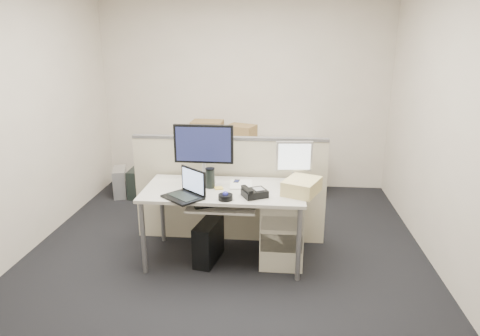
# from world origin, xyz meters

# --- Properties ---
(floor) EXTENTS (4.00, 4.50, 0.01)m
(floor) POSITION_xyz_m (0.00, 0.00, -0.01)
(floor) COLOR black
(floor) RESTS_ON ground
(wall_back) EXTENTS (4.00, 0.02, 2.70)m
(wall_back) POSITION_xyz_m (0.00, 2.25, 1.35)
(wall_back) COLOR beige
(wall_back) RESTS_ON ground
(wall_front) EXTENTS (4.00, 0.02, 2.70)m
(wall_front) POSITION_xyz_m (0.00, -2.25, 1.35)
(wall_front) COLOR beige
(wall_front) RESTS_ON ground
(wall_left) EXTENTS (0.02, 4.50, 2.70)m
(wall_left) POSITION_xyz_m (-2.00, 0.00, 1.35)
(wall_left) COLOR beige
(wall_left) RESTS_ON ground
(wall_right) EXTENTS (0.02, 4.50, 2.70)m
(wall_right) POSITION_xyz_m (2.00, 0.00, 1.35)
(wall_right) COLOR beige
(wall_right) RESTS_ON ground
(desk) EXTENTS (1.50, 0.75, 0.73)m
(desk) POSITION_xyz_m (0.00, 0.00, 0.66)
(desk) COLOR #B9B6AD
(desk) RESTS_ON floor
(keyboard_tray) EXTENTS (0.62, 0.32, 0.02)m
(keyboard_tray) POSITION_xyz_m (0.00, -0.18, 0.62)
(keyboard_tray) COLOR #B9B6AD
(keyboard_tray) RESTS_ON desk
(drawer_pedestal) EXTENTS (0.40, 0.55, 0.65)m
(drawer_pedestal) POSITION_xyz_m (0.55, 0.05, 0.33)
(drawer_pedestal) COLOR #BDB9A2
(drawer_pedestal) RESTS_ON floor
(cubicle_partition) EXTENTS (2.00, 0.06, 1.10)m
(cubicle_partition) POSITION_xyz_m (0.00, 0.45, 0.55)
(cubicle_partition) COLOR beige
(cubicle_partition) RESTS_ON floor
(back_counter) EXTENTS (2.00, 0.60, 0.72)m
(back_counter) POSITION_xyz_m (0.00, 1.93, 0.36)
(back_counter) COLOR #BDB9A2
(back_counter) RESTS_ON floor
(monitor_main) EXTENTS (0.58, 0.23, 0.57)m
(monitor_main) POSITION_xyz_m (-0.22, 0.18, 1.02)
(monitor_main) COLOR black
(monitor_main) RESTS_ON desk
(monitor_small) EXTENTS (0.36, 0.21, 0.42)m
(monitor_small) POSITION_xyz_m (0.65, 0.18, 0.94)
(monitor_small) COLOR #B7B7BC
(monitor_small) RESTS_ON desk
(laptop) EXTENTS (0.41, 0.41, 0.25)m
(laptop) POSITION_xyz_m (-0.33, -0.28, 0.85)
(laptop) COLOR black
(laptop) RESTS_ON desk
(trackball) EXTENTS (0.14, 0.14, 0.05)m
(trackball) POSITION_xyz_m (0.05, -0.28, 0.75)
(trackball) COLOR black
(trackball) RESTS_ON desk
(desk_phone) EXTENTS (0.26, 0.24, 0.06)m
(desk_phone) POSITION_xyz_m (0.30, -0.18, 0.76)
(desk_phone) COLOR black
(desk_phone) RESTS_ON desk
(paper_stack) EXTENTS (0.23, 0.28, 0.01)m
(paper_stack) POSITION_xyz_m (0.15, 0.12, 0.74)
(paper_stack) COLOR silver
(paper_stack) RESTS_ON desk
(sticky_pad) EXTENTS (0.10, 0.10, 0.01)m
(sticky_pad) POSITION_xyz_m (-0.05, 0.00, 0.74)
(sticky_pad) COLOR #EBC84A
(sticky_pad) RESTS_ON desk
(travel_mug) EXTENTS (0.11, 0.11, 0.18)m
(travel_mug) POSITION_xyz_m (-0.13, 0.02, 0.82)
(travel_mug) COLOR black
(travel_mug) RESTS_ON desk
(banana) EXTENTS (0.18, 0.10, 0.04)m
(banana) POSITION_xyz_m (0.28, -0.15, 0.75)
(banana) COLOR yellow
(banana) RESTS_ON desk
(cellphone) EXTENTS (0.06, 0.10, 0.01)m
(cellphone) POSITION_xyz_m (0.10, 0.20, 0.74)
(cellphone) COLOR black
(cellphone) RESTS_ON desk
(manila_folders) EXTENTS (0.39, 0.43, 0.13)m
(manila_folders) POSITION_xyz_m (0.72, -0.05, 0.80)
(manila_folders) COLOR #DBC983
(manila_folders) RESTS_ON desk
(keyboard) EXTENTS (0.45, 0.31, 0.02)m
(keyboard) POSITION_xyz_m (-0.05, -0.14, 0.64)
(keyboard) COLOR black
(keyboard) RESTS_ON keyboard_tray
(pc_tower_desk) EXTENTS (0.25, 0.46, 0.40)m
(pc_tower_desk) POSITION_xyz_m (-0.15, -0.05, 0.20)
(pc_tower_desk) COLOR black
(pc_tower_desk) RESTS_ON floor
(pc_tower_spare_dark) EXTENTS (0.17, 0.41, 0.38)m
(pc_tower_spare_dark) POSITION_xyz_m (-1.41, 1.63, 0.19)
(pc_tower_spare_dark) COLOR black
(pc_tower_spare_dark) RESTS_ON floor
(pc_tower_spare_silver) EXTENTS (0.27, 0.44, 0.38)m
(pc_tower_spare_silver) POSITION_xyz_m (-1.65, 1.63, 0.19)
(pc_tower_spare_silver) COLOR #B7B7BC
(pc_tower_spare_silver) RESTS_ON floor
(cardboard_box_left) EXTENTS (0.42, 0.32, 0.30)m
(cardboard_box_left) POSITION_xyz_m (-0.46, 1.81, 0.87)
(cardboard_box_left) COLOR olive
(cardboard_box_left) RESTS_ON back_counter
(cardboard_box_right) EXTENTS (0.43, 0.39, 0.26)m
(cardboard_box_right) POSITION_xyz_m (0.00, 1.81, 0.85)
(cardboard_box_right) COLOR olive
(cardboard_box_right) RESTS_ON back_counter
(red_binder) EXTENTS (0.10, 0.28, 0.26)m
(red_binder) POSITION_xyz_m (-0.58, 1.87, 0.85)
(red_binder) COLOR maroon
(red_binder) RESTS_ON back_counter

